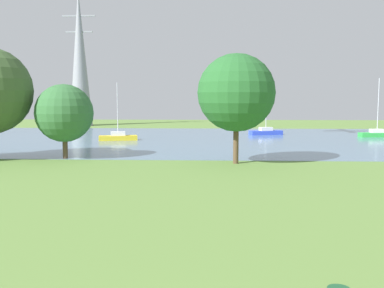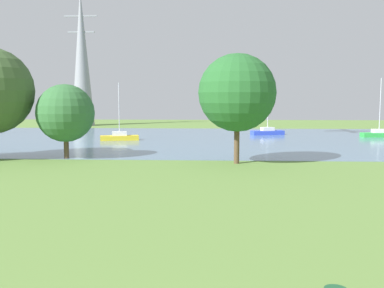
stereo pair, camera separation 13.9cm
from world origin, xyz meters
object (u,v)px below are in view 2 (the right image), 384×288
Objects in this scene: sailboat_green at (379,134)px; tree_east_near at (65,113)px; sailboat_yellow at (119,137)px; tree_west_near at (237,93)px; sailboat_blue at (267,132)px; electricity_pylon at (82,58)px.

tree_east_near is at bearing -146.84° from sailboat_green.
tree_east_near is (-35.72, -23.34, 3.54)m from sailboat_green.
tree_west_near is (13.90, -19.07, 5.29)m from sailboat_yellow.
tree_west_near is (-20.77, -25.58, 5.28)m from sailboat_green.
sailboat_yellow is 0.82× the size of tree_west_near.
sailboat_yellow is at bearing -154.32° from sailboat_blue.
sailboat_green is 1.10× the size of sailboat_yellow.
tree_east_near is 0.25× the size of electricity_pylon.
sailboat_green is 35.27m from sailboat_yellow.
tree_west_near is (14.95, -2.25, 1.75)m from tree_east_near.
electricity_pylon reaches higher than tree_west_near.
sailboat_yellow is (-19.78, -9.51, 0.02)m from sailboat_blue.
sailboat_blue is 21.95m from sailboat_yellow.
sailboat_blue is at bearing 51.65° from tree_east_near.
tree_west_near is at bearing -53.91° from sailboat_yellow.
electricity_pylon is at bearing 154.11° from sailboat_green.
electricity_pylon is (-48.47, 23.53, 12.70)m from sailboat_green.
tree_west_near is 0.34× the size of electricity_pylon.
electricity_pylon is at bearing 105.22° from tree_east_near.
tree_west_near reaches higher than sailboat_green.
sailboat_blue is (-14.89, 3.00, -0.03)m from sailboat_green.
tree_east_near is 49.42m from electricity_pylon.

